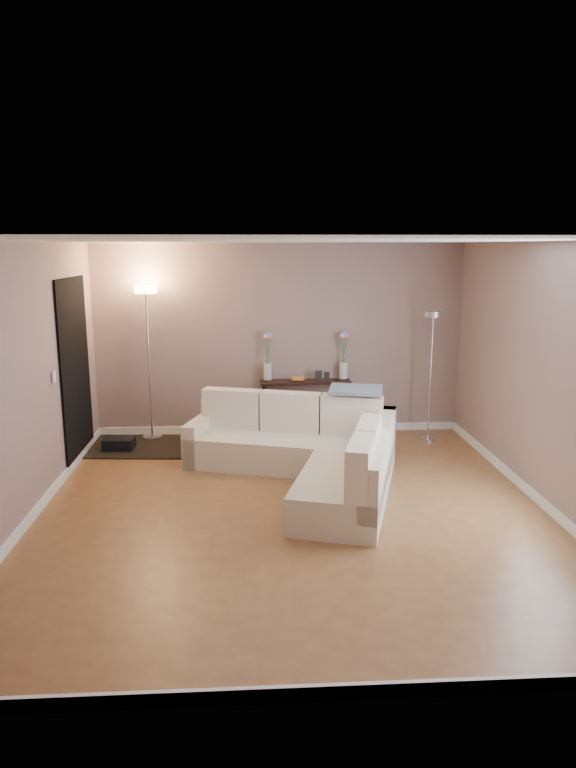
{
  "coord_description": "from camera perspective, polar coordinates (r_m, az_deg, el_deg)",
  "views": [
    {
      "loc": [
        -0.41,
        -5.93,
        2.54
      ],
      "look_at": [
        0.0,
        0.8,
        1.1
      ],
      "focal_mm": 30.0,
      "sensor_mm": 36.0,
      "label": 1
    }
  ],
  "objects": [
    {
      "name": "flower_vase_right",
      "position": [
        8.79,
        4.96,
        2.26
      ],
      "size": [
        0.14,
        0.12,
        0.65
      ],
      "color": "silver",
      "rests_on": "console_table"
    },
    {
      "name": "wall_back",
      "position": [
        8.79,
        -0.77,
        3.95
      ],
      "size": [
        5.0,
        0.02,
        2.6
      ],
      "primitive_type": "cube",
      "color": "gray",
      "rests_on": "ground"
    },
    {
      "name": "wall_front",
      "position": [
        3.43,
        3.63,
        -9.19
      ],
      "size": [
        5.0,
        0.02,
        2.6
      ],
      "primitive_type": "cube",
      "color": "gray",
      "rests_on": "ground"
    },
    {
      "name": "flower_vase_left",
      "position": [
        8.68,
        -1.84,
        2.18
      ],
      "size": [
        0.14,
        0.12,
        0.65
      ],
      "color": "silver",
      "rests_on": "console_table"
    },
    {
      "name": "baseboard_back",
      "position": [
        9.02,
        -0.74,
        -3.96
      ],
      "size": [
        5.0,
        0.03,
        0.1
      ],
      "primitive_type": "cube",
      "color": "white",
      "rests_on": "ground"
    },
    {
      "name": "leaning_mirror",
      "position": [
        8.86,
        1.48,
        2.87
      ],
      "size": [
        0.87,
        0.06,
        0.68
      ],
      "color": "black",
      "rests_on": "console_table"
    },
    {
      "name": "wall_right",
      "position": [
        6.72,
        22.33,
        0.51
      ],
      "size": [
        0.02,
        5.5,
        2.6
      ],
      "primitive_type": "cube",
      "color": "gray",
      "rests_on": "ground"
    },
    {
      "name": "table_decor",
      "position": [
        8.73,
        1.58,
        0.61
      ],
      "size": [
        0.52,
        0.12,
        0.12
      ],
      "color": "orange",
      "rests_on": "console_table"
    },
    {
      "name": "sectional_sofa",
      "position": [
        7.17,
        2.02,
        -6.04
      ],
      "size": [
        2.54,
        2.89,
        0.85
      ],
      "color": "beige",
      "rests_on": "floor"
    },
    {
      "name": "doorway",
      "position": [
        8.03,
        -18.36,
        1.12
      ],
      "size": [
        0.02,
        1.2,
        2.2
      ],
      "primitive_type": "cube",
      "color": "black",
      "rests_on": "ground"
    },
    {
      "name": "ceiling",
      "position": [
        5.94,
        0.48,
        12.69
      ],
      "size": [
        5.0,
        5.5,
        0.01
      ],
      "primitive_type": "cube",
      "color": "white",
      "rests_on": "ground"
    },
    {
      "name": "console_table",
      "position": [
        8.83,
        1.05,
        -1.78
      ],
      "size": [
        1.24,
        0.35,
        0.76
      ],
      "color": "black",
      "rests_on": "floor"
    },
    {
      "name": "baseboard_right",
      "position": [
        7.05,
        21.33,
        -9.49
      ],
      "size": [
        0.03,
        5.5,
        0.1
      ],
      "primitive_type": "cube",
      "color": "white",
      "rests_on": "ground"
    },
    {
      "name": "charcoal_rug",
      "position": [
        8.59,
        -13.24,
        -5.41
      ],
      "size": [
        1.4,
        1.09,
        0.02
      ],
      "primitive_type": "cube",
      "rotation": [
        0.0,
        0.0,
        -0.07
      ],
      "color": "black",
      "rests_on": "floor"
    },
    {
      "name": "floor",
      "position": [
        6.46,
        0.44,
        -11.13
      ],
      "size": [
        5.0,
        5.5,
        0.01
      ],
      "primitive_type": "cube",
      "color": "brown",
      "rests_on": "ground"
    },
    {
      "name": "floor_lamp_lit",
      "position": [
        8.63,
        -12.37,
        4.5
      ],
      "size": [
        0.31,
        0.31,
        2.05
      ],
      "color": "silver",
      "rests_on": "floor"
    },
    {
      "name": "wall_left",
      "position": [
        6.41,
        -22.54,
        -0.03
      ],
      "size": [
        0.02,
        5.5,
        2.6
      ],
      "primitive_type": "cube",
      "color": "gray",
      "rests_on": "ground"
    },
    {
      "name": "black_bag",
      "position": [
        8.52,
        -14.77,
        -5.44
      ],
      "size": [
        0.4,
        0.29,
        0.24
      ],
      "primitive_type": "cube",
      "rotation": [
        0.0,
        0.0,
        -0.07
      ],
      "color": "black",
      "rests_on": "charcoal_rug"
    },
    {
      "name": "switch_plate",
      "position": [
        7.21,
        -20.1,
        0.61
      ],
      "size": [
        0.02,
        0.08,
        0.12
      ],
      "primitive_type": "cube",
      "color": "white",
      "rests_on": "ground"
    },
    {
      "name": "baseboard_front",
      "position": [
        4.07,
        3.33,
        -25.7
      ],
      "size": [
        5.0,
        0.03,
        0.1
      ],
      "primitive_type": "cube",
      "color": "white",
      "rests_on": "ground"
    },
    {
      "name": "floor_lamp_unlit",
      "position": [
        8.59,
        12.65,
        2.96
      ],
      "size": [
        0.27,
        0.27,
        1.73
      ],
      "color": "silver",
      "rests_on": "floor"
    },
    {
      "name": "baseboard_left",
      "position": [
        6.76,
        -21.47,
        -10.44
      ],
      "size": [
        0.03,
        5.5,
        0.1
      ],
      "primitive_type": "cube",
      "color": "white",
      "rests_on": "ground"
    },
    {
      "name": "throw_blanket",
      "position": [
        7.51,
        6.06,
        -0.52
      ],
      "size": [
        0.67,
        0.49,
        0.08
      ],
      "primitive_type": "cube",
      "rotation": [
        0.1,
        0.0,
        -0.24
      ],
      "color": "slate",
      "rests_on": "sectional_sofa"
    }
  ]
}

